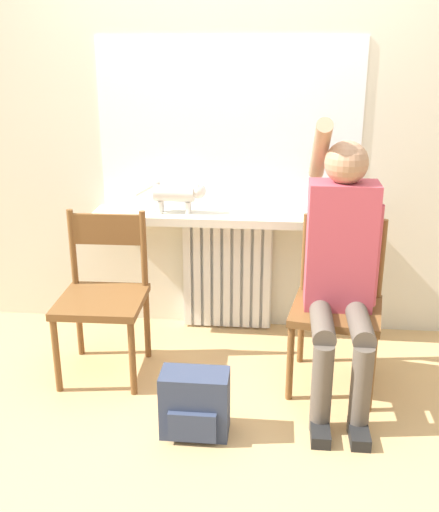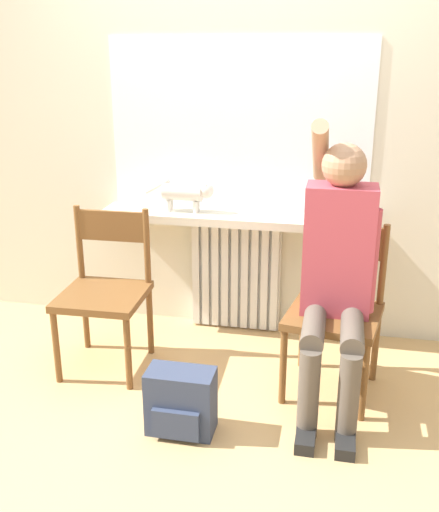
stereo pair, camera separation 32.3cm
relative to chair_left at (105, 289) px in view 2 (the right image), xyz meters
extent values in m
plane|color=tan|center=(0.63, -0.54, -0.46)|extent=(12.00, 12.00, 0.00)
cube|color=beige|center=(0.63, 0.69, 0.89)|extent=(7.00, 0.06, 2.70)
cube|color=silver|center=(0.63, 0.63, -0.10)|extent=(0.57, 0.05, 0.73)
cube|color=silver|center=(0.38, 0.58, -0.10)|extent=(0.04, 0.03, 0.70)
cube|color=silver|center=(0.44, 0.58, -0.10)|extent=(0.04, 0.03, 0.70)
cube|color=silver|center=(0.50, 0.58, -0.10)|extent=(0.04, 0.03, 0.70)
cube|color=silver|center=(0.56, 0.58, -0.10)|extent=(0.04, 0.03, 0.70)
cube|color=silver|center=(0.63, 0.58, -0.10)|extent=(0.04, 0.03, 0.70)
cube|color=silver|center=(0.69, 0.58, -0.10)|extent=(0.04, 0.03, 0.70)
cube|color=silver|center=(0.75, 0.58, -0.10)|extent=(0.04, 0.03, 0.70)
cube|color=silver|center=(0.82, 0.58, -0.10)|extent=(0.04, 0.03, 0.70)
cube|color=silver|center=(0.88, 0.58, -0.10)|extent=(0.04, 0.03, 0.70)
cube|color=beige|center=(0.63, 0.53, 0.29)|extent=(1.63, 0.27, 0.05)
cube|color=white|center=(0.63, 0.66, 0.82)|extent=(1.56, 0.01, 1.01)
cube|color=brown|center=(0.00, -0.04, -0.03)|extent=(0.46, 0.46, 0.04)
cylinder|color=brown|center=(-0.20, -0.25, -0.26)|extent=(0.04, 0.04, 0.42)
cylinder|color=brown|center=(0.21, -0.24, -0.26)|extent=(0.04, 0.04, 0.42)
cylinder|color=brown|center=(-0.21, 0.15, -0.26)|extent=(0.04, 0.04, 0.42)
cylinder|color=brown|center=(0.20, 0.16, -0.26)|extent=(0.04, 0.04, 0.42)
cylinder|color=brown|center=(-0.21, 0.15, 0.21)|extent=(0.04, 0.04, 0.43)
cylinder|color=brown|center=(0.20, 0.16, 0.21)|extent=(0.04, 0.04, 0.43)
cube|color=brown|center=(0.00, 0.16, 0.32)|extent=(0.41, 0.03, 0.17)
cube|color=brown|center=(1.25, -0.04, -0.03)|extent=(0.52, 0.52, 0.04)
cylinder|color=brown|center=(1.02, -0.21, -0.26)|extent=(0.04, 0.04, 0.42)
cylinder|color=brown|center=(1.42, -0.28, -0.26)|extent=(0.04, 0.04, 0.42)
cylinder|color=brown|center=(1.09, 0.19, -0.26)|extent=(0.04, 0.04, 0.42)
cylinder|color=brown|center=(1.49, 0.12, -0.26)|extent=(0.04, 0.04, 0.42)
cylinder|color=brown|center=(1.09, 0.19, 0.21)|extent=(0.04, 0.04, 0.43)
cylinder|color=brown|center=(1.49, 0.12, 0.21)|extent=(0.04, 0.04, 0.43)
cube|color=brown|center=(1.29, 0.16, 0.32)|extent=(0.41, 0.09, 0.17)
cylinder|color=brown|center=(1.16, -0.24, 0.01)|extent=(0.11, 0.44, 0.11)
cylinder|color=brown|center=(1.34, -0.24, 0.01)|extent=(0.11, 0.44, 0.11)
cylinder|color=brown|center=(1.16, -0.46, -0.24)|extent=(0.10, 0.10, 0.45)
cylinder|color=brown|center=(1.34, -0.46, -0.24)|extent=(0.10, 0.10, 0.45)
cube|color=black|center=(1.16, -0.52, -0.43)|extent=(0.09, 0.20, 0.06)
cube|color=black|center=(1.34, -0.52, -0.43)|extent=(0.09, 0.20, 0.06)
cube|color=#B74251|center=(1.25, -0.02, 0.32)|extent=(0.34, 0.20, 0.66)
sphere|color=#A87A5B|center=(1.25, -0.02, 0.74)|extent=(0.21, 0.21, 0.21)
cylinder|color=#A87A5B|center=(1.14, 0.12, 0.78)|extent=(0.08, 0.50, 0.38)
cylinder|color=#B74251|center=(1.41, -0.06, 0.29)|extent=(0.08, 0.08, 0.53)
cylinder|color=silver|center=(0.31, 0.53, 0.44)|extent=(0.24, 0.10, 0.10)
sphere|color=silver|center=(0.46, 0.53, 0.46)|extent=(0.09, 0.09, 0.09)
cone|color=silver|center=(0.46, 0.51, 0.50)|extent=(0.03, 0.03, 0.03)
cone|color=silver|center=(0.46, 0.55, 0.50)|extent=(0.03, 0.03, 0.03)
cylinder|color=silver|center=(0.40, 0.51, 0.35)|extent=(0.03, 0.03, 0.07)
cylinder|color=silver|center=(0.40, 0.56, 0.35)|extent=(0.03, 0.03, 0.07)
cylinder|color=silver|center=(0.23, 0.51, 0.35)|extent=(0.03, 0.03, 0.07)
cylinder|color=silver|center=(0.23, 0.56, 0.35)|extent=(0.03, 0.03, 0.07)
cylinder|color=silver|center=(0.15, 0.53, 0.47)|extent=(0.16, 0.03, 0.11)
cube|color=#333D56|center=(0.58, -0.54, -0.30)|extent=(0.32, 0.17, 0.32)
cube|color=#333D56|center=(0.58, -0.64, -0.37)|extent=(0.22, 0.03, 0.14)
camera|label=1|loc=(0.93, -2.92, 1.29)|focal=42.00mm
camera|label=2|loc=(1.25, -2.88, 1.29)|focal=42.00mm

